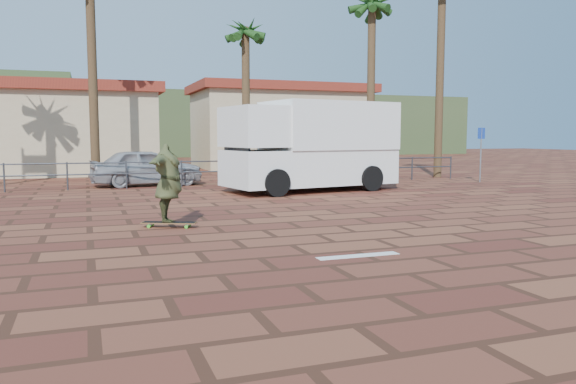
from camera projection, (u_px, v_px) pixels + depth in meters
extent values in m
plane|color=brown|center=(291.00, 245.00, 9.87)|extent=(120.00, 120.00, 0.00)
cube|color=white|center=(358.00, 256.00, 8.98)|extent=(1.40, 0.22, 0.01)
cylinder|color=#47494F|center=(4.00, 178.00, 19.03)|extent=(0.06, 0.06, 1.00)
cylinder|color=#47494F|center=(67.00, 176.00, 19.71)|extent=(0.06, 0.06, 1.00)
cylinder|color=#47494F|center=(126.00, 175.00, 20.38)|extent=(0.06, 0.06, 1.00)
cylinder|color=#47494F|center=(182.00, 174.00, 21.05)|extent=(0.06, 0.06, 1.00)
cylinder|color=#47494F|center=(233.00, 172.00, 21.73)|extent=(0.06, 0.06, 1.00)
cylinder|color=#47494F|center=(282.00, 171.00, 22.40)|extent=(0.06, 0.06, 1.00)
cylinder|color=#47494F|center=(328.00, 170.00, 23.07)|extent=(0.06, 0.06, 1.00)
cylinder|color=#47494F|center=(371.00, 169.00, 23.75)|extent=(0.06, 0.06, 1.00)
cylinder|color=#47494F|center=(412.00, 168.00, 24.42)|extent=(0.06, 0.06, 1.00)
cylinder|color=#47494F|center=(451.00, 168.00, 25.09)|extent=(0.06, 0.06, 1.00)
cylinder|color=#47494F|center=(181.00, 162.00, 21.01)|extent=(24.00, 0.05, 0.05)
cylinder|color=#47494F|center=(182.00, 172.00, 21.05)|extent=(24.00, 0.05, 0.05)
cylinder|color=brown|center=(93.00, 81.00, 22.49)|extent=(0.36, 0.36, 8.20)
cylinder|color=brown|center=(246.00, 106.00, 25.23)|extent=(0.36, 0.36, 6.50)
sphere|color=#234B19|center=(245.00, 31.00, 24.90)|extent=(2.40, 2.40, 2.40)
cylinder|color=brown|center=(371.00, 92.00, 25.62)|extent=(0.36, 0.36, 7.80)
sphere|color=#234B19|center=(372.00, 3.00, 25.22)|extent=(2.40, 2.40, 2.40)
cylinder|color=brown|center=(440.00, 81.00, 25.64)|extent=(0.36, 0.36, 8.80)
cube|color=beige|center=(30.00, 134.00, 28.25)|extent=(12.00, 7.00, 4.00)
cube|color=maroon|center=(28.00, 89.00, 28.02)|extent=(12.60, 7.60, 0.50)
cube|color=beige|center=(279.00, 130.00, 34.81)|extent=(10.00, 6.00, 4.50)
cube|color=maroon|center=(279.00, 90.00, 34.56)|extent=(10.60, 6.60, 0.50)
cube|color=#384C28|center=(121.00, 125.00, 56.38)|extent=(70.00, 18.00, 6.00)
cube|color=olive|center=(169.00, 223.00, 11.77)|extent=(1.16, 0.70, 0.02)
cube|color=black|center=(169.00, 222.00, 11.77)|extent=(1.11, 0.67, 0.00)
cube|color=silver|center=(151.00, 224.00, 11.80)|extent=(0.14, 0.20, 0.03)
cube|color=silver|center=(188.00, 224.00, 11.74)|extent=(0.14, 0.20, 0.03)
cylinder|color=#47CA2A|center=(149.00, 226.00, 11.69)|extent=(0.08, 0.06, 0.07)
cylinder|color=#47CA2A|center=(152.00, 225.00, 11.92)|extent=(0.08, 0.06, 0.07)
cylinder|color=#47CA2A|center=(186.00, 227.00, 11.63)|extent=(0.08, 0.06, 0.07)
cylinder|color=#47CA2A|center=(189.00, 225.00, 11.86)|extent=(0.08, 0.06, 0.07)
imported|color=#414626|center=(168.00, 183.00, 11.68)|extent=(1.22, 2.08, 1.64)
cube|color=white|center=(310.00, 167.00, 19.63)|extent=(6.29, 3.43, 1.21)
cube|color=white|center=(329.00, 126.00, 19.87)|extent=(4.79, 3.27, 1.66)
cube|color=white|center=(256.00, 127.00, 18.46)|extent=(2.16, 2.70, 1.32)
cube|color=black|center=(237.00, 142.00, 18.15)|extent=(0.39, 1.86, 0.72)
cylinder|color=black|center=(276.00, 183.00, 17.69)|extent=(0.92, 0.46, 0.88)
cylinder|color=black|center=(245.00, 178.00, 19.69)|extent=(0.92, 0.46, 0.88)
cylinder|color=black|center=(371.00, 178.00, 19.54)|extent=(0.92, 0.46, 0.88)
cylinder|color=black|center=(333.00, 174.00, 21.54)|extent=(0.92, 0.46, 0.88)
imported|color=#A6A8AD|center=(147.00, 167.00, 21.57)|extent=(4.36, 2.15, 1.43)
imported|color=white|center=(316.00, 162.00, 24.08)|extent=(5.10, 2.23, 1.63)
cylinder|color=gray|center=(481.00, 155.00, 23.16)|extent=(0.06, 0.06, 2.22)
cube|color=#193FB2|center=(481.00, 133.00, 23.07)|extent=(0.44, 0.18, 0.45)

